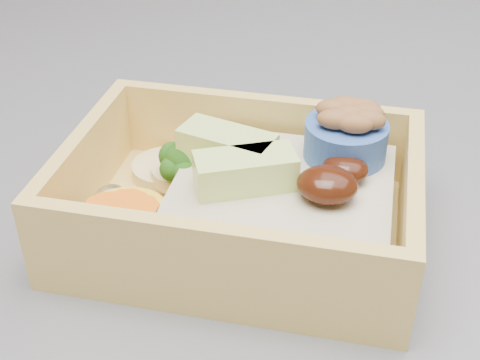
# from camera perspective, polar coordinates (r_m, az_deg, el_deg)

# --- Properties ---
(bento_box) EXTENTS (0.21, 0.15, 0.07)m
(bento_box) POSITION_cam_1_polar(r_m,az_deg,el_deg) (0.39, 1.00, -1.50)
(bento_box) COLOR #E9C160
(bento_box) RESTS_ON island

